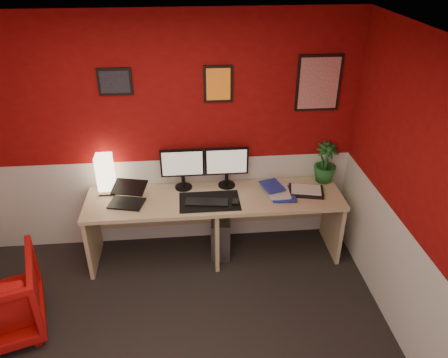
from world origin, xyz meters
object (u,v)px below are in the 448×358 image
shoji_lamp (105,175)px  pc_tower (221,233)px  desk (215,226)px  monitor_left (182,163)px  zen_tray (306,191)px  potted_plant (326,163)px  laptop (126,195)px  monitor_right (227,161)px

shoji_lamp → pc_tower: (1.16, -0.12, -0.70)m
desk → monitor_left: (-0.31, 0.22, 0.66)m
monitor_left → zen_tray: 1.30m
shoji_lamp → potted_plant: 2.29m
laptop → zen_tray: size_ratio=0.94×
desk → potted_plant: size_ratio=5.96×
monitor_left → potted_plant: bearing=0.5°
zen_tray → pc_tower: size_ratio=0.78×
monitor_left → zen_tray: monitor_left is taller
monitor_right → zen_tray: monitor_right is taller
laptop → pc_tower: 1.13m
laptop → monitor_left: 0.65m
laptop → potted_plant: 2.09m
monitor_right → pc_tower: 0.81m
zen_tray → monitor_right: bearing=165.2°
pc_tower → zen_tray: bearing=0.5°
monitor_left → potted_plant: 1.51m
desk → laptop: 1.00m
shoji_lamp → laptop: (0.22, -0.25, -0.09)m
desk → laptop: size_ratio=7.88×
desk → pc_tower: bearing=49.6°
desk → zen_tray: 1.02m
pc_tower → monitor_right: bearing=66.3°
desk → monitor_right: monitor_right is taller
desk → laptop: laptop is taller
desk → shoji_lamp: shoji_lamp is taller
desk → zen_tray: size_ratio=7.43×
potted_plant → desk: bearing=-169.1°
shoji_lamp → monitor_right: (1.23, 0.02, 0.09)m
monitor_left → monitor_right: (0.45, 0.00, 0.00)m
laptop → monitor_right: monitor_right is taller
shoji_lamp → zen_tray: 2.05m
desk → monitor_left: size_ratio=4.48×
zen_tray → potted_plant: bearing=41.8°
desk → potted_plant: (1.19, 0.23, 0.58)m
shoji_lamp → potted_plant: potted_plant is taller
monitor_left → pc_tower: monitor_left is taller
laptop → zen_tray: laptop is taller
desk → zen_tray: bearing=0.4°
shoji_lamp → monitor_left: (0.78, 0.02, 0.09)m
monitor_right → potted_plant: bearing=0.7°
monitor_right → potted_plant: monitor_right is taller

